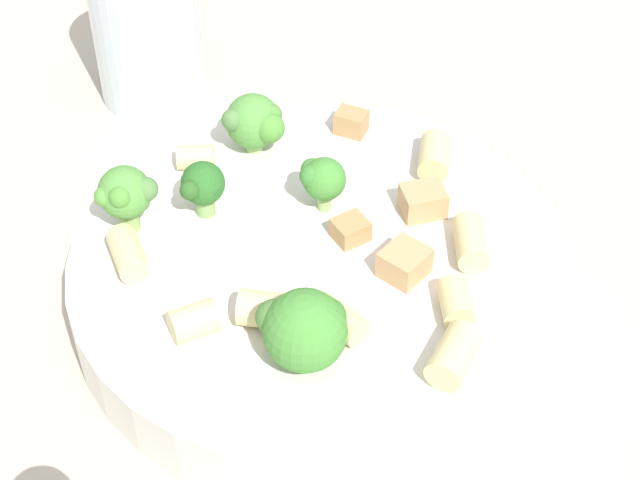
% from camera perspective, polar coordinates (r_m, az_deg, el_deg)
% --- Properties ---
extents(ground_plane, '(2.00, 2.00, 0.00)m').
position_cam_1_polar(ground_plane, '(0.57, 0.00, -3.17)').
color(ground_plane, '#BCB29E').
extents(pasta_bowl, '(0.26, 0.26, 0.03)m').
position_cam_1_polar(pasta_bowl, '(0.55, 0.00, -1.78)').
color(pasta_bowl, silver).
rests_on(pasta_bowl, ground_plane).
extents(broccoli_floret_0, '(0.02, 0.03, 0.03)m').
position_cam_1_polar(broccoli_floret_0, '(0.56, -6.28, 2.91)').
color(broccoli_floret_0, '#84AD60').
rests_on(broccoli_floret_0, pasta_bowl).
extents(broccoli_floret_1, '(0.04, 0.03, 0.03)m').
position_cam_1_polar(broccoli_floret_1, '(0.59, -3.50, 6.30)').
color(broccoli_floret_1, '#9EC175').
rests_on(broccoli_floret_1, pasta_bowl).
extents(broccoli_floret_2, '(0.03, 0.03, 0.04)m').
position_cam_1_polar(broccoli_floret_2, '(0.55, -10.34, 2.43)').
color(broccoli_floret_2, '#93B766').
rests_on(broccoli_floret_2, pasta_bowl).
extents(broccoli_floret_3, '(0.04, 0.04, 0.04)m').
position_cam_1_polar(broccoli_floret_3, '(0.48, -0.83, -4.76)').
color(broccoli_floret_3, '#9EC175').
rests_on(broccoli_floret_3, pasta_bowl).
extents(broccoli_floret_4, '(0.03, 0.02, 0.03)m').
position_cam_1_polar(broccoli_floret_4, '(0.55, 0.06, 3.32)').
color(broccoli_floret_4, '#9EC175').
rests_on(broccoli_floret_4, pasta_bowl).
extents(rigatoni_0, '(0.03, 0.02, 0.02)m').
position_cam_1_polar(rigatoni_0, '(0.50, -2.76, -3.75)').
color(rigatoni_0, beige).
rests_on(rigatoni_0, pasta_bowl).
extents(rigatoni_1, '(0.02, 0.03, 0.02)m').
position_cam_1_polar(rigatoni_1, '(0.59, 6.13, 4.47)').
color(rigatoni_1, beige).
rests_on(rigatoni_1, pasta_bowl).
extents(rigatoni_2, '(0.02, 0.03, 0.02)m').
position_cam_1_polar(rigatoni_2, '(0.54, 8.03, -0.12)').
color(rigatoni_2, beige).
rests_on(rigatoni_2, pasta_bowl).
extents(rigatoni_3, '(0.03, 0.03, 0.02)m').
position_cam_1_polar(rigatoni_3, '(0.50, -6.74, -4.32)').
color(rigatoni_3, beige).
rests_on(rigatoni_3, pasta_bowl).
extents(rigatoni_4, '(0.03, 0.03, 0.02)m').
position_cam_1_polar(rigatoni_4, '(0.54, -10.21, -0.71)').
color(rigatoni_4, beige).
rests_on(rigatoni_4, pasta_bowl).
extents(rigatoni_5, '(0.03, 0.02, 0.01)m').
position_cam_1_polar(rigatoni_5, '(0.50, 1.09, -4.30)').
color(rigatoni_5, beige).
rests_on(rigatoni_5, pasta_bowl).
extents(rigatoni_6, '(0.02, 0.02, 0.01)m').
position_cam_1_polar(rigatoni_6, '(0.59, -6.66, 4.41)').
color(rigatoni_6, beige).
rests_on(rigatoni_6, pasta_bowl).
extents(rigatoni_7, '(0.02, 0.03, 0.02)m').
position_cam_1_polar(rigatoni_7, '(0.49, 7.16, -6.15)').
color(rigatoni_7, beige).
rests_on(rigatoni_7, pasta_bowl).
extents(rigatoni_8, '(0.02, 0.03, 0.02)m').
position_cam_1_polar(rigatoni_8, '(0.51, 7.26, -3.33)').
color(rigatoni_8, beige).
rests_on(rigatoni_8, pasta_bowl).
extents(chicken_chunk_0, '(0.02, 0.02, 0.01)m').
position_cam_1_polar(chicken_chunk_0, '(0.55, 1.63, 0.55)').
color(chicken_chunk_0, tan).
rests_on(chicken_chunk_0, pasta_bowl).
extents(chicken_chunk_1, '(0.02, 0.01, 0.01)m').
position_cam_1_polar(chicken_chunk_1, '(0.61, 1.68, 6.30)').
color(chicken_chunk_1, tan).
rests_on(chicken_chunk_1, pasta_bowl).
extents(chicken_chunk_2, '(0.03, 0.03, 0.02)m').
position_cam_1_polar(chicken_chunk_2, '(0.53, 4.50, -1.28)').
color(chicken_chunk_2, tan).
rests_on(chicken_chunk_2, pasta_bowl).
extents(chicken_chunk_3, '(0.03, 0.03, 0.02)m').
position_cam_1_polar(chicken_chunk_3, '(0.56, 5.51, 2.08)').
color(chicken_chunk_3, tan).
rests_on(chicken_chunk_3, pasta_bowl).
extents(drinking_glass, '(0.07, 0.07, 0.10)m').
position_cam_1_polar(drinking_glass, '(0.69, -9.16, 10.66)').
color(drinking_glass, silver).
rests_on(drinking_glass, ground_plane).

